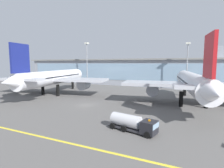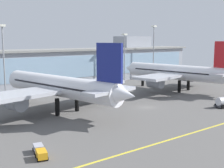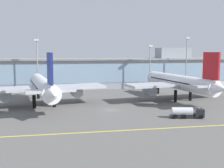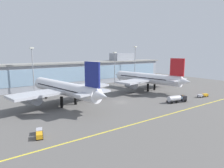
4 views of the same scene
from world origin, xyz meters
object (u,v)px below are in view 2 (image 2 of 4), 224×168
(airliner_near_left, at_px, (60,87))
(apron_light_mast_east, at_px, (124,50))
(airliner_near_right, at_px, (177,73))
(baggage_tug_near, at_px, (40,151))
(apron_light_mast_west, at_px, (3,50))
(apron_light_mast_centre, at_px, (154,44))

(airliner_near_left, xyz_separation_m, apron_light_mast_east, (46.31, 29.36, 7.34))
(airliner_near_left, distance_m, airliner_near_right, 48.96)
(baggage_tug_near, relative_size, apron_light_mast_east, 0.28)
(airliner_near_right, height_order, apron_light_mast_east, apron_light_mast_east)
(apron_light_mast_west, relative_size, apron_light_mast_centre, 0.94)
(airliner_near_left, distance_m, apron_light_mast_east, 55.32)
(airliner_near_left, relative_size, apron_light_mast_west, 2.10)
(airliner_near_left, distance_m, apron_light_mast_centre, 72.11)
(airliner_near_left, height_order, apron_light_mast_centre, apron_light_mast_centre)
(baggage_tug_near, distance_m, apron_light_mast_west, 58.00)
(baggage_tug_near, relative_size, apron_light_mast_west, 0.25)
(airliner_near_left, xyz_separation_m, airliner_near_right, (48.88, 2.81, 0.02))
(baggage_tug_near, relative_size, apron_light_mast_centre, 0.24)
(apron_light_mast_west, bearing_deg, airliner_near_right, -27.05)
(baggage_tug_near, xyz_separation_m, apron_light_mast_east, (63.33, 54.21, 13.03))
(baggage_tug_near, bearing_deg, apron_light_mast_centre, 139.38)
(airliner_near_left, height_order, apron_light_mast_east, apron_light_mast_east)
(apron_light_mast_centre, xyz_separation_m, apron_light_mast_east, (-18.39, -1.04, -2.13))
(apron_light_mast_centre, height_order, apron_light_mast_east, apron_light_mast_centre)
(airliner_near_left, bearing_deg, apron_light_mast_centre, -75.22)
(airliner_near_right, xyz_separation_m, apron_light_mast_centre, (15.82, 27.60, 9.46))
(airliner_near_right, height_order, apron_light_mast_west, apron_light_mast_west)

